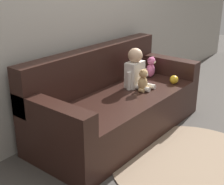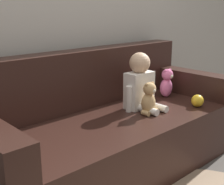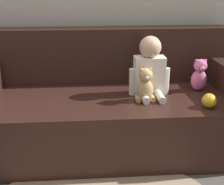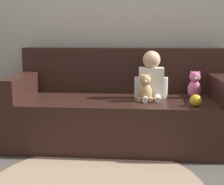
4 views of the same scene
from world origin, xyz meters
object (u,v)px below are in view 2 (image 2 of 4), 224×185
couch (108,130)px  toy_ball (197,101)px  plush_toy_side (167,83)px  teddy_bear_brown (149,99)px  person_baby (140,84)px

couch → toy_ball: size_ratio=20.71×
plush_toy_side → toy_ball: size_ratio=2.56×
couch → teddy_bear_brown: bearing=-39.0°
couch → toy_ball: 0.72m
person_baby → toy_ball: person_baby is taller
couch → person_baby: 0.41m
couch → toy_ball: (0.62, -0.33, 0.16)m
toy_ball → person_baby: bearing=140.6°
teddy_bear_brown → plush_toy_side: bearing=22.2°
person_baby → toy_ball: 0.46m
teddy_bear_brown → plush_toy_side: size_ratio=0.96×
couch → person_baby: size_ratio=4.64×
teddy_bear_brown → plush_toy_side: (0.43, 0.18, 0.01)m
person_baby → toy_ball: bearing=-39.4°
plush_toy_side → toy_ball: bearing=-97.4°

